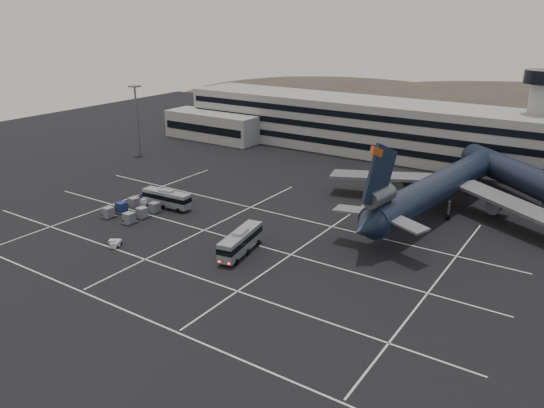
# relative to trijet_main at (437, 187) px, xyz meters

# --- Properties ---
(ground) EXTENTS (260.00, 260.00, 0.00)m
(ground) POSITION_rel_trijet_main_xyz_m (-25.27, -34.65, -5.25)
(ground) COLOR black
(ground) RESTS_ON ground
(lane_markings) EXTENTS (90.00, 55.62, 0.01)m
(lane_markings) POSITION_rel_trijet_main_xyz_m (-24.32, -33.92, -5.24)
(lane_markings) COLOR silver
(lane_markings) RESTS_ON ground
(terminal) EXTENTS (125.00, 26.00, 24.00)m
(terminal) POSITION_rel_trijet_main_xyz_m (-28.22, 36.50, 1.68)
(terminal) COLOR gray
(terminal) RESTS_ON ground
(hills) EXTENTS (352.00, 180.00, 44.00)m
(hills) POSITION_rel_trijet_main_xyz_m (-7.28, 135.35, -17.32)
(hills) COLOR #38332B
(hills) RESTS_ON ground
(lightpole_left) EXTENTS (2.40, 2.40, 18.28)m
(lightpole_left) POSITION_rel_trijet_main_xyz_m (-80.27, 0.35, 6.57)
(lightpole_left) COLOR slate
(lightpole_left) RESTS_ON ground
(trijet_main) EXTENTS (47.11, 57.67, 18.08)m
(trijet_main) POSITION_rel_trijet_main_xyz_m (0.00, 0.00, 0.00)
(trijet_main) COLOR black
(trijet_main) RESTS_ON ground
(bus_near) EXTENTS (4.57, 11.48, 3.96)m
(bus_near) POSITION_rel_trijet_main_xyz_m (-20.19, -34.67, -3.09)
(bus_near) COLOR gray
(bus_near) RESTS_ON ground
(bus_far) EXTENTS (10.61, 3.14, 3.70)m
(bus_far) POSITION_rel_trijet_main_xyz_m (-44.79, -25.83, -3.22)
(bus_far) COLOR gray
(bus_far) RESTS_ON ground
(tug_a) EXTENTS (1.84, 2.54, 1.48)m
(tug_a) POSITION_rel_trijet_main_xyz_m (-49.17, -27.18, -4.59)
(tug_a) COLOR beige
(tug_a) RESTS_ON ground
(tug_b) EXTENTS (2.02, 2.43, 1.35)m
(tug_b) POSITION_rel_trijet_main_xyz_m (-38.71, -44.00, -4.65)
(tug_b) COLOR beige
(tug_b) RESTS_ON ground
(uld_cluster) EXTENTS (7.96, 15.69, 2.02)m
(uld_cluster) POSITION_rel_trijet_main_xyz_m (-47.61, -29.21, -4.26)
(uld_cluster) COLOR #2D2D30
(uld_cluster) RESTS_ON ground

